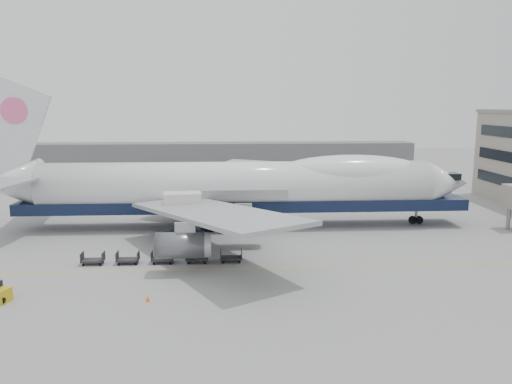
{
  "coord_description": "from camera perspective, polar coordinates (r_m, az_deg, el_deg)",
  "views": [
    {
      "loc": [
        -1.38,
        -54.55,
        16.59
      ],
      "look_at": [
        2.21,
        6.0,
        5.82
      ],
      "focal_mm": 35.0,
      "sensor_mm": 36.0,
      "label": 1
    }
  ],
  "objects": [
    {
      "name": "dolly_0",
      "position": [
        55.23,
        -18.14,
        -7.35
      ],
      "size": [
        2.3,
        1.35,
        1.3
      ],
      "color": "#2D2D30",
      "rests_on": "ground"
    },
    {
      "name": "airliner",
      "position": [
        67.48,
        -1.63,
        0.72
      ],
      "size": [
        67.0,
        55.3,
        19.98
      ],
      "color": "white",
      "rests_on": "ground"
    },
    {
      "name": "catering_truck",
      "position": [
        60.95,
        -8.36,
        -2.5
      ],
      "size": [
        5.01,
        3.7,
        6.05
      ],
      "rotation": [
        0.0,
        0.0,
        0.11
      ],
      "color": "navy",
      "rests_on": "ground"
    },
    {
      "name": "traffic_cone",
      "position": [
        44.3,
        -12.28,
        -11.81
      ],
      "size": [
        0.36,
        0.36,
        0.54
      ],
      "rotation": [
        0.0,
        0.0,
        0.03
      ],
      "color": "#F15F0C",
      "rests_on": "ground"
    },
    {
      "name": "dolly_4",
      "position": [
        53.41,
        -2.86,
        -7.44
      ],
      "size": [
        2.3,
        1.35,
        1.3
      ],
      "color": "#2D2D30",
      "rests_on": "ground"
    },
    {
      "name": "dolly_3",
      "position": [
        53.51,
        -6.76,
        -7.46
      ],
      "size": [
        2.3,
        1.35,
        1.3
      ],
      "color": "#2D2D30",
      "rests_on": "ground"
    },
    {
      "name": "apron_line",
      "position": [
        51.32,
        -1.69,
        -8.79
      ],
      "size": [
        60.0,
        0.15,
        0.01
      ],
      "primitive_type": "cube",
      "color": "gold",
      "rests_on": "ground"
    },
    {
      "name": "dolly_2",
      "position": [
        53.85,
        -10.63,
        -7.46
      ],
      "size": [
        2.3,
        1.35,
        1.3
      ],
      "color": "#2D2D30",
      "rests_on": "ground"
    },
    {
      "name": "hangar",
      "position": [
        125.53,
        -7.33,
        4.01
      ],
      "size": [
        110.0,
        8.0,
        7.0
      ],
      "primitive_type": "cube",
      "color": "slate",
      "rests_on": "ground"
    },
    {
      "name": "dolly_1",
      "position": [
        54.43,
        -14.43,
        -7.42
      ],
      "size": [
        2.3,
        1.35,
        1.3
      ],
      "color": "#2D2D30",
      "rests_on": "ground"
    },
    {
      "name": "ground",
      "position": [
        57.03,
        -1.87,
        -6.84
      ],
      "size": [
        260.0,
        260.0,
        0.0
      ],
      "primitive_type": "plane",
      "color": "gray",
      "rests_on": "ground"
    }
  ]
}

